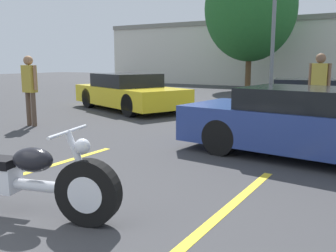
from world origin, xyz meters
TOP-DOWN VIEW (x-y plane):
  - far_building at (0.00, 25.11)m, footprint 32.00×4.20m
  - light_pole at (-1.20, 16.61)m, footprint 1.21×0.28m
  - tree_background at (-3.53, 19.80)m, footprint 5.08×5.08m
  - motorcycle at (0.33, 1.45)m, footprint 2.43×0.94m
  - show_car_hood_open at (2.70, 5.72)m, footprint 4.81×2.24m
  - parked_car_right_row at (1.24, 12.22)m, footprint 4.52×2.74m
  - parked_car_left_row at (-4.03, 9.25)m, footprint 4.95×3.47m
  - spectator_midground at (2.13, 8.91)m, footprint 0.52×0.24m
  - spectator_far_lot at (-4.21, 5.35)m, footprint 0.52×0.23m

SIDE VIEW (x-z plane):
  - motorcycle at x=0.33m, z-range -0.08..0.90m
  - parked_car_right_row at x=1.24m, z-range -0.01..1.06m
  - parked_car_left_row at x=-4.03m, z-range -0.02..1.22m
  - show_car_hood_open at x=2.70m, z-range -0.49..1.70m
  - spectator_far_lot at x=-4.21m, z-range 0.18..1.97m
  - spectator_midground at x=2.13m, z-range 0.19..2.03m
  - far_building at x=0.00m, z-range 0.14..4.54m
  - light_pole at x=-1.20m, z-range 0.38..7.83m
  - tree_background at x=-3.53m, z-range 0.81..8.27m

